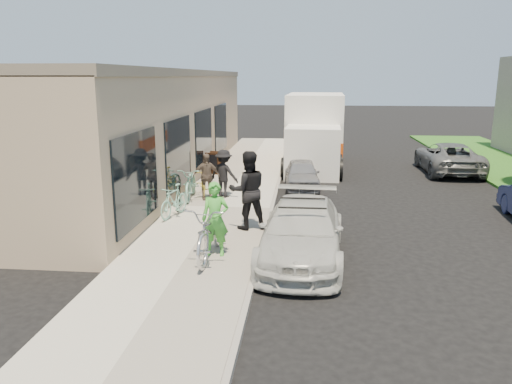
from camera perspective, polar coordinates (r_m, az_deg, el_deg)
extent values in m
plane|color=black|center=(12.05, 2.90, -6.24)|extent=(120.00, 120.00, 0.00)
cube|color=#B0AC9E|center=(15.09, -4.13, -1.95)|extent=(3.00, 34.00, 0.15)
cube|color=gray|center=(14.92, 1.75, -2.15)|extent=(0.12, 34.00, 0.13)
cube|color=tan|center=(20.30, -10.95, 7.25)|extent=(3.50, 20.00, 4.00)
cube|color=#726656|center=(20.20, -11.22, 13.18)|extent=(3.60, 20.00, 0.25)
cube|color=black|center=(12.28, -13.46, 1.53)|extent=(0.06, 3.00, 2.20)
cube|color=black|center=(16.05, -8.84, 4.39)|extent=(0.06, 3.00, 2.20)
cube|color=black|center=(19.91, -5.99, 6.15)|extent=(0.06, 3.00, 2.20)
cube|color=black|center=(23.82, -4.05, 7.32)|extent=(0.06, 3.00, 2.20)
cylinder|color=black|center=(14.54, -9.01, -0.72)|extent=(0.06, 0.06, 0.80)
cylinder|color=black|center=(15.06, -8.73, -0.23)|extent=(0.06, 0.06, 0.80)
cylinder|color=black|center=(14.71, -8.93, 1.05)|extent=(0.12, 0.54, 0.06)
cube|color=#321A0D|center=(19.89, -4.99, 3.25)|extent=(0.58, 0.33, 0.89)
cube|color=#321A0D|center=(20.18, -4.64, 3.41)|extent=(0.58, 0.33, 0.89)
cube|color=black|center=(19.85, -5.03, 3.37)|extent=(0.46, 0.24, 0.64)
imported|color=#BBBCB7|center=(11.10, 5.27, -4.52)|extent=(2.00, 4.48, 1.27)
cylinder|color=black|center=(10.45, 5.32, -1.88)|extent=(1.01, 0.04, 0.04)
cylinder|color=black|center=(11.28, 5.36, -0.76)|extent=(1.01, 0.04, 0.04)
imported|color=gray|center=(18.23, 5.25, 2.07)|extent=(1.37, 3.09, 1.03)
cube|color=silver|center=(20.18, 6.48, 4.55)|extent=(2.22, 2.22, 2.03)
cube|color=black|center=(20.12, 6.51, 5.75)|extent=(1.98, 0.14, 0.96)
cube|color=silver|center=(23.28, 6.75, 7.26)|extent=(2.63, 4.58, 3.10)
cube|color=#C2420B|center=(23.36, 6.71, 5.57)|extent=(2.66, 4.60, 0.59)
cylinder|color=black|center=(19.80, 3.30, 2.72)|extent=(0.30, 0.86, 0.85)
cylinder|color=black|center=(19.75, 9.49, 2.54)|extent=(0.30, 0.86, 0.85)
cylinder|color=black|center=(20.96, 3.57, 3.30)|extent=(0.30, 0.86, 0.85)
cylinder|color=black|center=(20.90, 9.42, 3.12)|extent=(0.30, 0.86, 0.85)
cylinder|color=black|center=(24.95, 4.30, 4.86)|extent=(0.30, 0.86, 0.85)
cylinder|color=black|center=(24.91, 9.23, 4.72)|extent=(0.30, 0.86, 0.85)
imported|color=#545659|center=(22.55, 21.10, 3.69)|extent=(2.22, 4.66, 1.28)
imported|color=silver|center=(10.80, -5.13, -4.38)|extent=(0.87, 2.32, 1.21)
imported|color=green|center=(10.86, -4.68, -3.10)|extent=(0.60, 0.40, 1.63)
imported|color=black|center=(12.68, -0.95, 0.20)|extent=(1.16, 1.02, 2.01)
imported|color=#7FBDA8|center=(14.07, -9.36, -1.02)|extent=(0.76, 1.54, 0.89)
imported|color=#7FBDA8|center=(16.11, -7.44, 1.05)|extent=(0.84, 1.97, 1.01)
imported|color=gold|center=(16.50, -6.09, 1.17)|extent=(0.78, 1.54, 0.89)
imported|color=black|center=(16.13, -3.69, 2.13)|extent=(1.14, 0.91, 1.55)
imported|color=brown|center=(15.85, -5.71, 1.77)|extent=(0.94, 0.63, 1.48)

